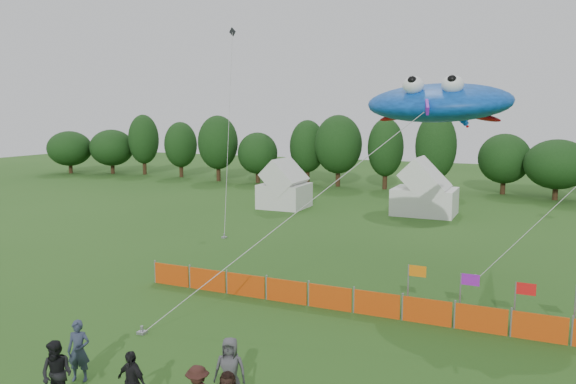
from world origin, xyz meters
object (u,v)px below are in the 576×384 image
at_px(barrier_fence, 376,304).
at_px(spectator_d, 131,382).
at_px(tent_right, 425,193).
at_px(spectator_b, 57,374).
at_px(tent_left, 284,188).
at_px(spectator_e, 230,370).
at_px(stingray_kite, 440,103).
at_px(spectator_a, 79,351).

relative_size(barrier_fence, spectator_d, 12.33).
xyz_separation_m(tent_right, spectator_b, (-3.61, -34.22, -0.80)).
distance_m(tent_right, spectator_d, 33.66).
height_order(tent_left, spectator_e, tent_left).
xyz_separation_m(tent_right, barrier_fence, (2.60, -23.70, -1.25)).
xyz_separation_m(tent_right, stingray_kite, (3.79, -17.40, 6.83)).
bearing_deg(spectator_b, tent_right, 71.81).
height_order(tent_right, stingray_kite, stingray_kite).
bearing_deg(stingray_kite, tent_left, 134.35).
xyz_separation_m(spectator_b, spectator_e, (4.23, 2.26, -0.01)).
xyz_separation_m(tent_left, spectator_d, (10.10, -31.97, -0.81)).
bearing_deg(barrier_fence, tent_right, 96.26).
relative_size(tent_right, stingray_kite, 0.24).
relative_size(spectator_b, spectator_e, 1.01).
bearing_deg(spectator_e, stingray_kite, 61.46).
bearing_deg(tent_left, spectator_d, -72.47).
relative_size(tent_left, spectator_d, 2.15).
xyz_separation_m(barrier_fence, spectator_a, (-6.83, -9.08, 0.45)).
height_order(spectator_b, spectator_d, spectator_b).
bearing_deg(tent_left, spectator_e, -68.03).
bearing_deg(spectator_e, barrier_fence, 60.23).
height_order(spectator_a, spectator_e, spectator_a).
height_order(tent_left, barrier_fence, tent_left).
height_order(spectator_a, spectator_b, same).
bearing_deg(spectator_b, stingray_kite, 54.08).
bearing_deg(spectator_b, tent_left, 91.64).
xyz_separation_m(spectator_d, spectator_e, (2.13, 1.66, 0.05)).
bearing_deg(spectator_d, spectator_e, 46.99).
distance_m(tent_right, stingray_kite, 19.07).
xyz_separation_m(barrier_fence, stingray_kite, (1.19, 6.30, 8.09)).
distance_m(barrier_fence, spectator_a, 11.37).
relative_size(tent_right, spectator_e, 2.61).
xyz_separation_m(spectator_a, spectator_b, (0.61, -1.44, 0.00)).
distance_m(tent_right, barrier_fence, 23.88).
bearing_deg(spectator_d, barrier_fence, 76.58).
bearing_deg(spectator_e, tent_left, 95.74).
distance_m(spectator_b, spectator_d, 2.18).
xyz_separation_m(tent_left, stingray_kite, (15.41, -15.76, 6.89)).
bearing_deg(spectator_a, spectator_e, -12.68).
bearing_deg(spectator_e, spectator_d, -158.40).
distance_m(barrier_fence, spectator_d, 10.74).
bearing_deg(spectator_d, spectator_a, 172.10).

